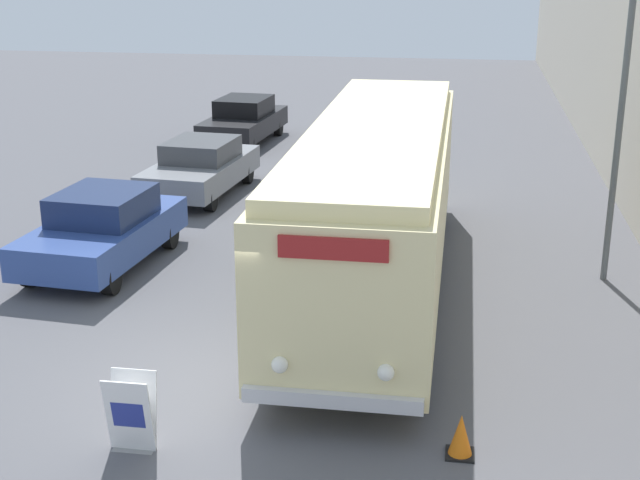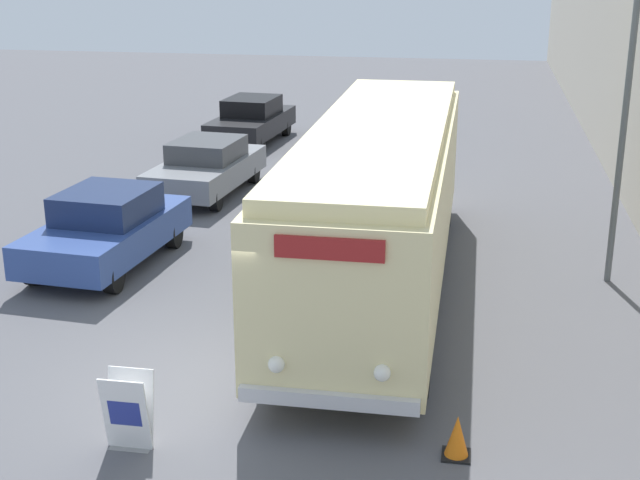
{
  "view_description": "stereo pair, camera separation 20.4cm",
  "coord_description": "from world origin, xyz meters",
  "views": [
    {
      "loc": [
        3.61,
        -11.15,
        6.06
      ],
      "look_at": [
        1.56,
        1.59,
        1.78
      ],
      "focal_mm": 50.0,
      "sensor_mm": 36.0,
      "label": 1
    },
    {
      "loc": [
        3.81,
        -11.12,
        6.06
      ],
      "look_at": [
        1.56,
        1.59,
        1.78
      ],
      "focal_mm": 50.0,
      "sensor_mm": 36.0,
      "label": 2
    }
  ],
  "objects": [
    {
      "name": "ground_plane",
      "position": [
        0.0,
        0.0,
        0.0
      ],
      "size": [
        80.0,
        80.0,
        0.0
      ],
      "primitive_type": "plane",
      "color": "#56565B"
    },
    {
      "name": "traffic_cone",
      "position": [
        3.8,
        -1.27,
        0.28
      ],
      "size": [
        0.36,
        0.36,
        0.56
      ],
      "color": "black",
      "rests_on": "ground_plane"
    },
    {
      "name": "parked_car_near",
      "position": [
        -3.25,
        4.64,
        0.76
      ],
      "size": [
        2.26,
        4.23,
        1.51
      ],
      "rotation": [
        0.0,
        0.0,
        -0.09
      ],
      "color": "black",
      "rests_on": "ground_plane"
    },
    {
      "name": "streetlamp",
      "position": [
        6.44,
        5.42,
        3.88
      ],
      "size": [
        0.36,
        0.36,
        5.92
      ],
      "color": "#595E60",
      "rests_on": "ground_plane"
    },
    {
      "name": "parked_car_mid",
      "position": [
        -2.88,
        10.13,
        0.71
      ],
      "size": [
        2.2,
        4.29,
        1.39
      ],
      "rotation": [
        0.0,
        0.0,
        -0.09
      ],
      "color": "black",
      "rests_on": "ground_plane"
    },
    {
      "name": "parked_car_far",
      "position": [
        -3.3,
        16.42,
        0.73
      ],
      "size": [
        2.11,
        4.29,
        1.44
      ],
      "rotation": [
        0.0,
        0.0,
        -0.09
      ],
      "color": "black",
      "rests_on": "ground_plane"
    },
    {
      "name": "sign_board",
      "position": [
        -0.28,
        -1.78,
        0.5
      ],
      "size": [
        0.6,
        0.39,
        1.03
      ],
      "color": "gray",
      "rests_on": "ground_plane"
    },
    {
      "name": "vintage_bus",
      "position": [
        2.16,
        4.32,
        1.75
      ],
      "size": [
        2.45,
        11.07,
        3.1
      ],
      "color": "black",
      "rests_on": "ground_plane"
    }
  ]
}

